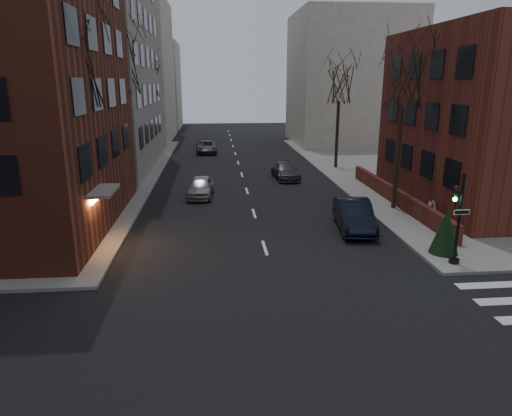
{
  "coord_description": "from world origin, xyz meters",
  "views": [
    {
      "loc": [
        -2.33,
        -8.7,
        7.84
      ],
      "look_at": [
        -0.42,
        12.1,
        2.0
      ],
      "focal_mm": 32.0,
      "sensor_mm": 36.0,
      "label": 1
    }
  ],
  "objects_px": {
    "car_lane_gray": "(285,171)",
    "sandwich_board": "(431,210)",
    "streetlamp_near": "(124,138)",
    "tree_left_a": "(72,67)",
    "car_lane_silver": "(201,187)",
    "tree_left_c": "(148,79)",
    "traffic_signal": "(457,225)",
    "evergreen_shrub": "(446,231)",
    "car_lane_far": "(206,147)",
    "parked_sedan": "(354,215)",
    "tree_right_a": "(404,77)",
    "tree_right_b": "(340,84)",
    "tree_left_b": "(121,65)",
    "streetlamp_far": "(159,115)"
  },
  "relations": [
    {
      "from": "tree_left_b",
      "to": "parked_sedan",
      "type": "relative_size",
      "value": 2.2
    },
    {
      "from": "evergreen_shrub",
      "to": "tree_left_c",
      "type": "bearing_deg",
      "value": 119.58
    },
    {
      "from": "traffic_signal",
      "to": "streetlamp_far",
      "type": "bearing_deg",
      "value": 116.06
    },
    {
      "from": "tree_left_c",
      "to": "evergreen_shrub",
      "type": "distance_m",
      "value": 34.94
    },
    {
      "from": "tree_left_a",
      "to": "parked_sedan",
      "type": "xyz_separation_m",
      "value": [
        13.95,
        0.43,
        -7.66
      ]
    },
    {
      "from": "tree_right_b",
      "to": "sandwich_board",
      "type": "xyz_separation_m",
      "value": [
        1.28,
        -16.43,
        -6.93
      ]
    },
    {
      "from": "tree_right_a",
      "to": "tree_left_b",
      "type": "bearing_deg",
      "value": 155.56
    },
    {
      "from": "car_lane_gray",
      "to": "evergreen_shrub",
      "type": "relative_size",
      "value": 2.09
    },
    {
      "from": "tree_left_a",
      "to": "car_lane_silver",
      "type": "bearing_deg",
      "value": 57.51
    },
    {
      "from": "tree_right_a",
      "to": "car_lane_silver",
      "type": "bearing_deg",
      "value": 159.41
    },
    {
      "from": "tree_right_b",
      "to": "car_lane_gray",
      "type": "bearing_deg",
      "value": -143.47
    },
    {
      "from": "car_lane_gray",
      "to": "sandwich_board",
      "type": "xyz_separation_m",
      "value": [
        6.58,
        -12.5,
        -0.0
      ]
    },
    {
      "from": "car_lane_far",
      "to": "evergreen_shrub",
      "type": "relative_size",
      "value": 2.21
    },
    {
      "from": "tree_left_a",
      "to": "car_lane_far",
      "type": "distance_m",
      "value": 30.29
    },
    {
      "from": "car_lane_far",
      "to": "sandwich_board",
      "type": "xyz_separation_m",
      "value": [
        13.3,
        -27.16,
        -0.01
      ]
    },
    {
      "from": "streetlamp_near",
      "to": "car_lane_gray",
      "type": "bearing_deg",
      "value": 27.43
    },
    {
      "from": "traffic_signal",
      "to": "car_lane_far",
      "type": "height_order",
      "value": "traffic_signal"
    },
    {
      "from": "tree_left_b",
      "to": "tree_left_c",
      "type": "distance_m",
      "value": 14.03
    },
    {
      "from": "tree_left_a",
      "to": "sandwich_board",
      "type": "distance_m",
      "value": 20.49
    },
    {
      "from": "car_lane_silver",
      "to": "tree_left_a",
      "type": "bearing_deg",
      "value": -118.1
    },
    {
      "from": "car_lane_far",
      "to": "evergreen_shrub",
      "type": "xyz_separation_m",
      "value": [
        11.34,
        -32.54,
        0.57
      ]
    },
    {
      "from": "tree_left_a",
      "to": "car_lane_far",
      "type": "xyz_separation_m",
      "value": [
        5.58,
        28.73,
        -7.8
      ]
    },
    {
      "from": "traffic_signal",
      "to": "tree_right_b",
      "type": "bearing_deg",
      "value": 87.85
    },
    {
      "from": "streetlamp_far",
      "to": "car_lane_far",
      "type": "distance_m",
      "value": 6.17
    },
    {
      "from": "car_lane_far",
      "to": "tree_right_a",
      "type": "bearing_deg",
      "value": -67.22
    },
    {
      "from": "tree_left_c",
      "to": "streetlamp_near",
      "type": "relative_size",
      "value": 1.55
    },
    {
      "from": "tree_left_a",
      "to": "evergreen_shrub",
      "type": "relative_size",
      "value": 4.71
    },
    {
      "from": "tree_right_b",
      "to": "streetlamp_far",
      "type": "bearing_deg",
      "value": 149.53
    },
    {
      "from": "traffic_signal",
      "to": "evergreen_shrub",
      "type": "relative_size",
      "value": 1.84
    },
    {
      "from": "tree_left_a",
      "to": "parked_sedan",
      "type": "relative_size",
      "value": 2.09
    },
    {
      "from": "traffic_signal",
      "to": "car_lane_silver",
      "type": "xyz_separation_m",
      "value": [
        -11.28,
        13.57,
        -1.2
      ]
    },
    {
      "from": "car_lane_gray",
      "to": "car_lane_far",
      "type": "xyz_separation_m",
      "value": [
        -6.72,
        14.66,
        0.01
      ]
    },
    {
      "from": "tree_left_c",
      "to": "parked_sedan",
      "type": "xyz_separation_m",
      "value": [
        13.95,
        -25.57,
        -7.22
      ]
    },
    {
      "from": "tree_left_a",
      "to": "tree_right_a",
      "type": "bearing_deg",
      "value": 12.8
    },
    {
      "from": "tree_left_b",
      "to": "parked_sedan",
      "type": "height_order",
      "value": "tree_left_b"
    },
    {
      "from": "tree_left_c",
      "to": "parked_sedan",
      "type": "distance_m",
      "value": 30.0
    },
    {
      "from": "car_lane_silver",
      "to": "car_lane_gray",
      "type": "height_order",
      "value": "car_lane_silver"
    },
    {
      "from": "traffic_signal",
      "to": "tree_right_a",
      "type": "xyz_separation_m",
      "value": [
        0.86,
        9.01,
        6.12
      ]
    },
    {
      "from": "tree_left_c",
      "to": "tree_right_a",
      "type": "distance_m",
      "value": 28.17
    },
    {
      "from": "traffic_signal",
      "to": "car_lane_silver",
      "type": "bearing_deg",
      "value": 129.75
    },
    {
      "from": "streetlamp_near",
      "to": "car_lane_far",
      "type": "xyz_separation_m",
      "value": [
        4.98,
        20.73,
        -3.57
      ]
    },
    {
      "from": "tree_left_a",
      "to": "car_lane_silver",
      "type": "distance_m",
      "value": 12.78
    },
    {
      "from": "sandwich_board",
      "to": "evergreen_shrub",
      "type": "height_order",
      "value": "evergreen_shrub"
    },
    {
      "from": "tree_left_b",
      "to": "car_lane_gray",
      "type": "distance_m",
      "value": 14.95
    },
    {
      "from": "streetlamp_near",
      "to": "car_lane_silver",
      "type": "distance_m",
      "value": 6.03
    },
    {
      "from": "traffic_signal",
      "to": "car_lane_far",
      "type": "relative_size",
      "value": 0.83
    },
    {
      "from": "tree_right_b",
      "to": "streetlamp_far",
      "type": "height_order",
      "value": "tree_right_b"
    },
    {
      "from": "streetlamp_near",
      "to": "parked_sedan",
      "type": "distance_m",
      "value": 15.72
    },
    {
      "from": "tree_left_a",
      "to": "evergreen_shrub",
      "type": "xyz_separation_m",
      "value": [
        16.92,
        -3.81,
        -7.23
      ]
    },
    {
      "from": "tree_left_b",
      "to": "car_lane_gray",
      "type": "bearing_deg",
      "value": 9.56
    }
  ]
}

